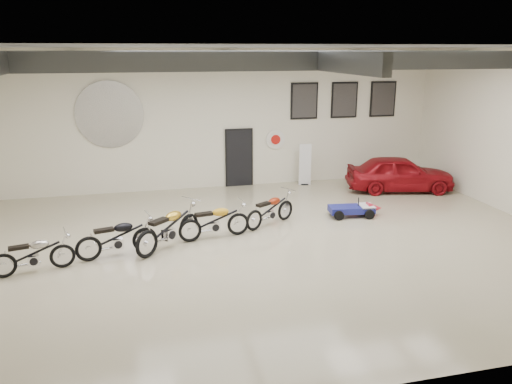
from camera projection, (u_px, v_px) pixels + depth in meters
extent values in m
cube|color=tan|center=(267.00, 244.00, 13.13)|extent=(16.00, 12.00, 0.01)
cube|color=slate|center=(268.00, 47.00, 11.76)|extent=(16.00, 12.00, 0.01)
cube|color=silver|center=(225.00, 120.00, 18.05)|extent=(16.00, 0.02, 5.00)
cube|color=black|center=(239.00, 158.00, 18.52)|extent=(0.92, 0.08, 2.10)
imported|color=maroon|center=(400.00, 173.00, 17.97)|extent=(2.30, 4.00, 1.28)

